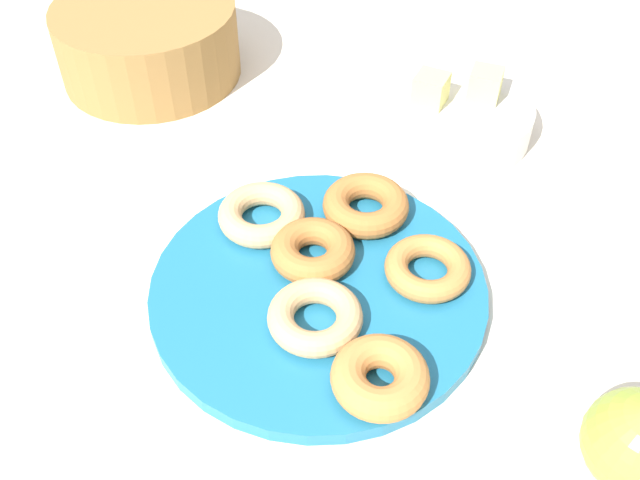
% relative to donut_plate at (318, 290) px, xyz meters
% --- Properties ---
extents(ground_plane, '(2.40, 2.40, 0.00)m').
position_rel_donut_plate_xyz_m(ground_plane, '(0.00, 0.00, -0.01)').
color(ground_plane, beige).
extents(donut_plate, '(0.32, 0.32, 0.02)m').
position_rel_donut_plate_xyz_m(donut_plate, '(0.00, 0.00, 0.00)').
color(donut_plate, '#1E6B93').
rests_on(donut_plate, ground_plane).
extents(donut_0, '(0.11, 0.11, 0.02)m').
position_rel_donut_plate_xyz_m(donut_0, '(-0.06, 0.08, 0.02)').
color(donut_0, tan).
rests_on(donut_0, donut_plate).
extents(donut_1, '(0.10, 0.10, 0.02)m').
position_rel_donut_plate_xyz_m(donut_1, '(0.10, 0.02, 0.02)').
color(donut_1, '#BC7A3D').
rests_on(donut_1, donut_plate).
extents(donut_2, '(0.12, 0.12, 0.03)m').
position_rel_donut_plate_xyz_m(donut_2, '(0.06, -0.11, 0.02)').
color(donut_2, '#BC7A3D').
rests_on(donut_2, donut_plate).
extents(donut_3, '(0.09, 0.09, 0.02)m').
position_rel_donut_plate_xyz_m(donut_3, '(-0.00, -0.05, 0.02)').
color(donut_3, tan).
rests_on(donut_3, donut_plate).
extents(donut_4, '(0.13, 0.13, 0.03)m').
position_rel_donut_plate_xyz_m(donut_4, '(0.04, 0.10, 0.02)').
color(donut_4, '#AD6B33').
rests_on(donut_4, donut_plate).
extents(donut_5, '(0.09, 0.09, 0.03)m').
position_rel_donut_plate_xyz_m(donut_5, '(-0.01, 0.03, 0.02)').
color(donut_5, '#AD6B33').
rests_on(donut_5, donut_plate).
extents(basket, '(0.33, 0.33, 0.10)m').
position_rel_donut_plate_xyz_m(basket, '(-0.24, 0.38, 0.04)').
color(basket, olive).
rests_on(basket, ground_plane).
extents(fruit_bowl, '(0.18, 0.18, 0.04)m').
position_rel_donut_plate_xyz_m(fruit_bowl, '(0.15, 0.27, 0.01)').
color(fruit_bowl, silver).
rests_on(fruit_bowl, ground_plane).
extents(melon_chunk_left, '(0.05, 0.05, 0.04)m').
position_rel_donut_plate_xyz_m(melon_chunk_left, '(0.12, 0.27, 0.05)').
color(melon_chunk_left, '#DBD67A').
rests_on(melon_chunk_left, fruit_bowl).
extents(melon_chunk_right, '(0.04, 0.04, 0.04)m').
position_rel_donut_plate_xyz_m(melon_chunk_right, '(0.18, 0.28, 0.05)').
color(melon_chunk_right, '#DBD67A').
rests_on(melon_chunk_right, fruit_bowl).
extents(apple, '(0.08, 0.08, 0.08)m').
position_rel_donut_plate_xyz_m(apple, '(0.25, -0.17, 0.03)').
color(apple, '#93AD38').
rests_on(apple, ground_plane).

